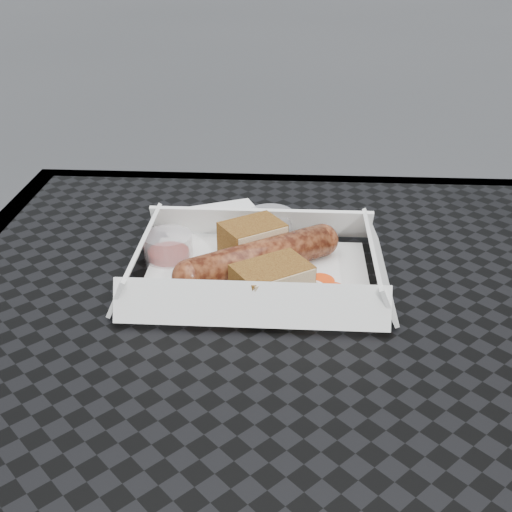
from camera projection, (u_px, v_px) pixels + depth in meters
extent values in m
cube|color=black|center=(344.00, 357.00, 0.53)|extent=(0.80, 0.80, 0.01)
cube|color=black|center=(326.00, 189.00, 0.88)|extent=(0.80, 0.03, 0.03)
cylinder|color=black|center=(99.00, 402.00, 1.04)|extent=(0.03, 0.03, 0.73)
cube|color=white|center=(257.00, 276.00, 0.63)|extent=(0.22, 0.15, 0.00)
cylinder|color=brown|center=(259.00, 258.00, 0.63)|extent=(0.14, 0.11, 0.03)
sphere|color=brown|center=(322.00, 240.00, 0.66)|extent=(0.03, 0.03, 0.03)
sphere|color=brown|center=(190.00, 277.00, 0.60)|extent=(0.03, 0.03, 0.03)
cube|color=brown|center=(252.00, 240.00, 0.66)|extent=(0.07, 0.07, 0.04)
cube|color=brown|center=(272.00, 282.00, 0.59)|extent=(0.08, 0.07, 0.03)
cylinder|color=#FF400B|center=(318.00, 289.00, 0.61)|extent=(0.02, 0.02, 0.00)
torus|color=white|center=(327.00, 293.00, 0.60)|extent=(0.02, 0.02, 0.00)
cube|color=#B2D17F|center=(330.00, 289.00, 0.61)|extent=(0.02, 0.02, 0.00)
cube|color=white|center=(217.00, 225.00, 0.74)|extent=(0.16, 0.16, 0.00)
cylinder|color=maroon|center=(168.00, 248.00, 0.66)|extent=(0.05, 0.05, 0.03)
cylinder|color=silver|center=(271.00, 225.00, 0.71)|extent=(0.05, 0.05, 0.03)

